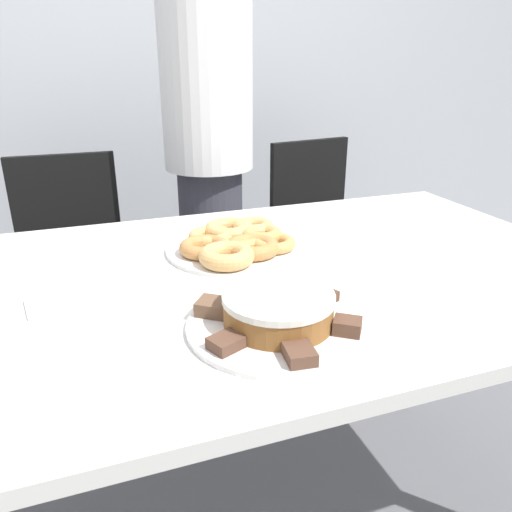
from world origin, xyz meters
The scene contains 24 objects.
wall_back centered at (0.00, 1.58, 1.30)m, with size 8.00×0.05×2.60m.
table centered at (0.00, 0.00, 0.69)m, with size 1.69×0.96×0.78m.
person_standing centered at (0.16, 0.89, 0.89)m, with size 0.33×0.33×1.69m.
office_chair_left centered at (-0.38, 0.91, 0.42)m, with size 0.44×0.44×0.89m.
office_chair_right centered at (0.69, 0.91, 0.42)m, with size 0.51×0.51×0.89m.
plate_cake centered at (-0.02, -0.25, 0.78)m, with size 0.33×0.33×0.01m.
plate_donuts centered at (0.04, 0.14, 0.78)m, with size 0.37×0.37×0.01m.
frosted_cake centered at (-0.02, -0.25, 0.81)m, with size 0.20×0.20×0.06m.
lamington_0 centered at (-0.01, -0.13, 0.80)m, with size 0.05×0.05×0.03m.
lamington_1 centered at (-0.12, -0.17, 0.80)m, with size 0.08×0.08×0.03m.
lamington_2 centered at (-0.13, -0.30, 0.80)m, with size 0.06×0.06×0.02m.
lamington_3 centered at (-0.03, -0.37, 0.80)m, with size 0.05×0.06×0.02m.
lamington_4 centered at (0.08, -0.32, 0.80)m, with size 0.06×0.06×0.03m.
lamington_5 centered at (0.09, -0.20, 0.80)m, with size 0.07×0.06×0.02m.
donut_0 centered at (0.04, 0.14, 0.80)m, with size 0.11×0.11×0.03m.
donut_1 centered at (-0.06, 0.12, 0.80)m, with size 0.12×0.12×0.03m.
donut_2 centered at (-0.03, 0.04, 0.81)m, with size 0.13×0.13×0.04m.
donut_3 centered at (0.05, 0.08, 0.80)m, with size 0.13×0.13×0.04m.
donut_4 centered at (0.11, 0.10, 0.80)m, with size 0.11×0.11×0.03m.
donut_5 centered at (0.10, 0.16, 0.80)m, with size 0.11×0.11×0.04m.
donut_6 centered at (0.10, 0.22, 0.80)m, with size 0.11×0.11×0.04m.
donut_7 centered at (0.03, 0.22, 0.80)m, with size 0.13×0.13×0.04m.
donut_8 centered at (-0.02, 0.20, 0.80)m, with size 0.12×0.12×0.03m.
napkin centered at (-0.39, -0.02, 0.78)m, with size 0.13×0.11×0.01m.
Camera 1 is at (-0.32, -0.96, 1.22)m, focal length 35.00 mm.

